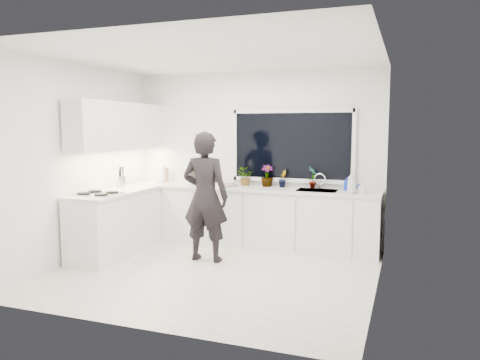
% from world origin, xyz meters
% --- Properties ---
extents(floor, '(4.00, 3.50, 0.02)m').
position_xyz_m(floor, '(0.00, 0.00, -0.01)').
color(floor, beige).
rests_on(floor, ground).
extents(wall_back, '(4.00, 0.02, 2.70)m').
position_xyz_m(wall_back, '(0.00, 1.76, 1.35)').
color(wall_back, white).
rests_on(wall_back, ground).
extents(wall_left, '(0.02, 3.50, 2.70)m').
position_xyz_m(wall_left, '(-2.01, 0.00, 1.35)').
color(wall_left, white).
rests_on(wall_left, ground).
extents(wall_right, '(0.02, 3.50, 2.70)m').
position_xyz_m(wall_right, '(2.01, 0.00, 1.35)').
color(wall_right, white).
rests_on(wall_right, ground).
extents(ceiling, '(4.00, 3.50, 0.02)m').
position_xyz_m(ceiling, '(0.00, 0.00, 2.71)').
color(ceiling, white).
rests_on(ceiling, wall_back).
extents(window, '(1.80, 0.02, 1.00)m').
position_xyz_m(window, '(0.60, 1.73, 1.55)').
color(window, black).
rests_on(window, wall_back).
extents(base_cabinets_back, '(3.92, 0.58, 0.88)m').
position_xyz_m(base_cabinets_back, '(0.00, 1.45, 0.44)').
color(base_cabinets_back, white).
rests_on(base_cabinets_back, floor).
extents(base_cabinets_left, '(0.58, 1.60, 0.88)m').
position_xyz_m(base_cabinets_left, '(-1.67, 0.35, 0.44)').
color(base_cabinets_left, white).
rests_on(base_cabinets_left, floor).
extents(countertop_back, '(3.94, 0.62, 0.04)m').
position_xyz_m(countertop_back, '(0.00, 1.44, 0.90)').
color(countertop_back, silver).
rests_on(countertop_back, base_cabinets_back).
extents(countertop_left, '(0.62, 1.60, 0.04)m').
position_xyz_m(countertop_left, '(-1.67, 0.35, 0.90)').
color(countertop_left, silver).
rests_on(countertop_left, base_cabinets_left).
extents(upper_cabinets, '(0.34, 2.10, 0.70)m').
position_xyz_m(upper_cabinets, '(-1.79, 0.70, 1.85)').
color(upper_cabinets, white).
rests_on(upper_cabinets, wall_left).
extents(sink, '(0.58, 0.42, 0.14)m').
position_xyz_m(sink, '(1.05, 1.45, 0.87)').
color(sink, silver).
rests_on(sink, countertop_back).
extents(faucet, '(0.03, 0.03, 0.22)m').
position_xyz_m(faucet, '(1.05, 1.65, 1.03)').
color(faucet, silver).
rests_on(faucet, countertop_back).
extents(stovetop, '(0.56, 0.48, 0.03)m').
position_xyz_m(stovetop, '(-1.69, -0.00, 0.94)').
color(stovetop, black).
rests_on(stovetop, countertop_left).
extents(person, '(0.66, 0.44, 1.78)m').
position_xyz_m(person, '(-0.30, 0.49, 0.89)').
color(person, black).
rests_on(person, floor).
extents(pizza_tray, '(0.52, 0.46, 0.03)m').
position_xyz_m(pizza_tray, '(-0.45, 1.42, 0.94)').
color(pizza_tray, '#B1B1B5').
rests_on(pizza_tray, countertop_back).
extents(pizza, '(0.47, 0.41, 0.01)m').
position_xyz_m(pizza, '(-0.45, 1.42, 0.95)').
color(pizza, '#CA421B').
rests_on(pizza, pizza_tray).
extents(watering_can, '(0.15, 0.15, 0.13)m').
position_xyz_m(watering_can, '(1.48, 1.61, 0.98)').
color(watering_can, '#1631D5').
rests_on(watering_can, countertop_back).
extents(paper_towel_roll, '(0.14, 0.14, 0.26)m').
position_xyz_m(paper_towel_roll, '(-1.55, 1.55, 1.05)').
color(paper_towel_roll, white).
rests_on(paper_towel_roll, countertop_back).
extents(knife_block, '(0.15, 0.13, 0.22)m').
position_xyz_m(knife_block, '(-1.55, 1.59, 1.03)').
color(knife_block, olive).
rests_on(knife_block, countertop_back).
extents(utensil_crock, '(0.17, 0.17, 0.16)m').
position_xyz_m(utensil_crock, '(-1.85, 0.80, 1.00)').
color(utensil_crock, silver).
rests_on(utensil_crock, countertop_left).
extents(picture_frame_large, '(0.22, 0.06, 0.28)m').
position_xyz_m(picture_frame_large, '(-0.73, 1.69, 1.06)').
color(picture_frame_large, black).
rests_on(picture_frame_large, countertop_back).
extents(picture_frame_small, '(0.25, 0.09, 0.30)m').
position_xyz_m(picture_frame_small, '(-1.01, 1.69, 1.07)').
color(picture_frame_small, black).
rests_on(picture_frame_small, countertop_back).
extents(herb_plants, '(1.28, 0.24, 0.34)m').
position_xyz_m(herb_plants, '(0.25, 1.61, 1.07)').
color(herb_plants, '#26662D').
rests_on(herb_plants, countertop_back).
extents(soap_bottles, '(0.28, 0.17, 0.32)m').
position_xyz_m(soap_bottles, '(1.59, 1.30, 1.07)').
color(soap_bottles, '#D8BF66').
rests_on(soap_bottles, countertop_back).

